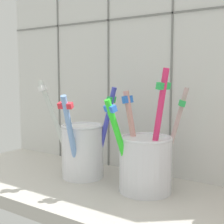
{
  "coord_description": "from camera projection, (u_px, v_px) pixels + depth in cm",
  "views": [
    {
      "loc": [
        28.07,
        -39.22,
        19.72
      ],
      "look_at": [
        0.0,
        2.6,
        13.76
      ],
      "focal_mm": 51.09,
      "sensor_mm": 36.0,
      "label": 1
    }
  ],
  "objects": [
    {
      "name": "counter_slab",
      "position": [
        103.0,
        194.0,
        0.5
      ],
      "size": [
        64.0,
        22.0,
        2.0
      ],
      "primitive_type": "cube",
      "color": "#BCB7AD",
      "rests_on": "ground"
    },
    {
      "name": "toothbrush_cup_right",
      "position": [
        145.0,
        160.0,
        0.48
      ],
      "size": [
        11.05,
        11.09,
        18.66
      ],
      "color": "silver",
      "rests_on": "counter_slab"
    },
    {
      "name": "tile_wall_back",
      "position": [
        141.0,
        59.0,
        0.57
      ],
      "size": [
        64.0,
        2.2,
        45.0
      ],
      "color": "silver",
      "rests_on": "ground"
    },
    {
      "name": "toothbrush_cup_left",
      "position": [
        82.0,
        149.0,
        0.55
      ],
      "size": [
        13.63,
        10.8,
        16.75
      ],
      "color": "white",
      "rests_on": "counter_slab"
    }
  ]
}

